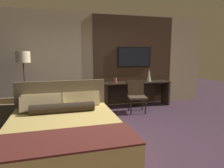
% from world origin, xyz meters
% --- Properties ---
extents(ground_plane, '(16.00, 16.00, 0.00)m').
position_xyz_m(ground_plane, '(0.00, 0.00, 0.00)').
color(ground_plane, '#3D2838').
extents(wall_back_tv_panel, '(7.20, 0.09, 2.80)m').
position_xyz_m(wall_back_tv_panel, '(0.17, 2.59, 1.40)').
color(wall_back_tv_panel, '#BCAD8E').
rests_on(wall_back_tv_panel, ground_plane).
extents(bed, '(1.77, 2.17, 1.08)m').
position_xyz_m(bed, '(-1.09, -0.18, 0.34)').
color(bed, '#33281E').
rests_on(bed, ground_plane).
extents(desk, '(2.07, 0.48, 0.76)m').
position_xyz_m(desk, '(1.18, 2.33, 0.52)').
color(desk, '#2D2319').
rests_on(desk, ground_plane).
extents(tv, '(1.09, 0.04, 0.61)m').
position_xyz_m(tv, '(1.18, 2.52, 1.51)').
color(tv, black).
extents(desk_chair, '(0.57, 0.57, 0.87)m').
position_xyz_m(desk_chair, '(0.96, 1.76, 0.51)').
color(desk_chair, '#4C3D2D').
rests_on(desk_chair, ground_plane).
extents(armchair_by_window, '(0.80, 0.82, 0.81)m').
position_xyz_m(armchair_by_window, '(-2.35, 1.45, 0.28)').
color(armchair_by_window, brown).
rests_on(armchair_by_window, ground_plane).
extents(floor_lamp, '(0.34, 0.34, 1.67)m').
position_xyz_m(floor_lamp, '(-1.95, 2.06, 1.40)').
color(floor_lamp, '#282623').
rests_on(floor_lamp, ground_plane).
extents(vase_tall, '(0.14, 0.14, 0.39)m').
position_xyz_m(vase_tall, '(1.60, 2.31, 0.95)').
color(vase_tall, silver).
rests_on(vase_tall, desk).
extents(vase_short, '(0.08, 0.08, 0.15)m').
position_xyz_m(vase_short, '(0.48, 2.22, 0.83)').
color(vase_short, '#B2563D').
rests_on(vase_short, desk).
extents(book, '(0.23, 0.16, 0.03)m').
position_xyz_m(book, '(0.97, 2.30, 0.77)').
color(book, '#332D28').
rests_on(book, desk).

